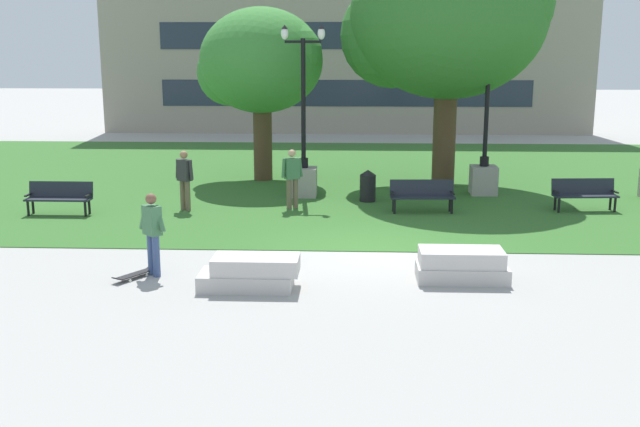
{
  "coord_description": "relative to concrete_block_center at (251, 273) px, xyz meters",
  "views": [
    {
      "loc": [
        -0.48,
        -16.49,
        4.54
      ],
      "look_at": [
        -1.17,
        -1.4,
        1.2
      ],
      "focal_mm": 42.0,
      "sensor_mm": 36.0,
      "label": 1
    }
  ],
  "objects": [
    {
      "name": "person_bystander_near_lawn",
      "position": [
        -2.82,
        6.93,
        0.68
      ],
      "size": [
        0.61,
        0.42,
        1.71
      ],
      "color": "brown",
      "rests_on": "grass_lawn"
    },
    {
      "name": "building_facade_distant",
      "position": [
        1.5,
        27.24,
        5.54
      ],
      "size": [
        26.44,
        1.03,
        11.7
      ],
      "color": "gray",
      "rests_on": "ground"
    },
    {
      "name": "skateboard",
      "position": [
        -2.43,
        0.53,
        -0.22
      ],
      "size": [
        0.71,
        0.97,
        0.14
      ],
      "color": "black",
      "rests_on": "ground"
    },
    {
      "name": "park_bench_near_right",
      "position": [
        8.52,
        7.43,
        0.23
      ],
      "size": [
        1.84,
        0.67,
        0.9
      ],
      "color": "#1E232D",
      "rests_on": "grass_lawn"
    },
    {
      "name": "concrete_block_center",
      "position": [
        0.0,
        0.0,
        0.0
      ],
      "size": [
        1.93,
        0.9,
        0.64
      ],
      "color": "#BCB7B2",
      "rests_on": "ground"
    },
    {
      "name": "tree_near_left",
      "position": [
        4.89,
        11.27,
        5.21
      ],
      "size": [
        6.67,
        6.35,
        8.29
      ],
      "color": "#4C3823",
      "rests_on": "grass_lawn"
    },
    {
      "name": "tree_far_right",
      "position": [
        -1.27,
        12.16,
        3.76
      ],
      "size": [
        4.41,
        4.2,
        5.91
      ],
      "color": "#4C3823",
      "rests_on": "grass_lawn"
    },
    {
      "name": "person_skateboarder",
      "position": [
        -2.08,
        0.74,
        0.66
      ],
      "size": [
        0.66,
        0.45,
        1.71
      ],
      "color": "#384C7A",
      "rests_on": "ground"
    },
    {
      "name": "person_bystander_far_lawn",
      "position": [
        0.2,
        7.37,
        0.68
      ],
      "size": [
        0.63,
        0.4,
        1.71
      ],
      "color": "brown",
      "rests_on": "grass_lawn"
    },
    {
      "name": "ground_plane",
      "position": [
        2.45,
        2.74,
        -0.31
      ],
      "size": [
        140.0,
        140.0,
        0.0
      ],
      "primitive_type": "plane",
      "color": "#A3A09B"
    },
    {
      "name": "lamp_post_right",
      "position": [
        6.07,
        9.75,
        0.81
      ],
      "size": [
        1.32,
        0.8,
        5.49
      ],
      "color": "gray",
      "rests_on": "grass_lawn"
    },
    {
      "name": "park_bench_near_left",
      "position": [
        3.9,
        7.03,
        0.23
      ],
      "size": [
        1.82,
        0.62,
        0.9
      ],
      "color": "#1E232D",
      "rests_on": "grass_lawn"
    },
    {
      "name": "grass_lawn",
      "position": [
        2.45,
        12.74,
        -0.3
      ],
      "size": [
        40.0,
        20.0,
        0.02
      ],
      "primitive_type": "cube",
      "color": "#336628",
      "rests_on": "ground"
    },
    {
      "name": "concrete_block_left",
      "position": [
        4.14,
        0.69,
        0.0
      ],
      "size": [
        1.8,
        0.9,
        0.64
      ],
      "color": "#BCB7B2",
      "rests_on": "ground"
    },
    {
      "name": "park_bench_far_left",
      "position": [
        -6.19,
        6.27,
        0.23
      ],
      "size": [
        1.8,
        0.54,
        0.9
      ],
      "color": "#1E232D",
      "rests_on": "grass_lawn"
    },
    {
      "name": "lamp_post_center",
      "position": [
        0.41,
        9.17,
        0.77
      ],
      "size": [
        1.32,
        0.8,
        5.21
      ],
      "color": "gray",
      "rests_on": "grass_lawn"
    },
    {
      "name": "trash_bin",
      "position": [
        2.4,
        8.47,
        0.2
      ],
      "size": [
        0.49,
        0.49,
        0.96
      ],
      "color": "black",
      "rests_on": "grass_lawn"
    }
  ]
}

